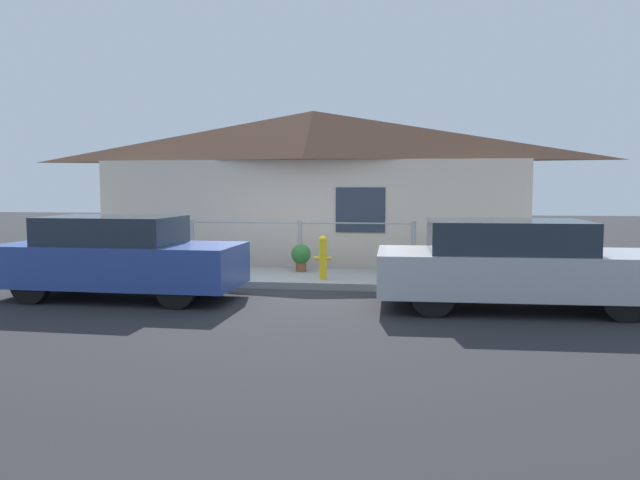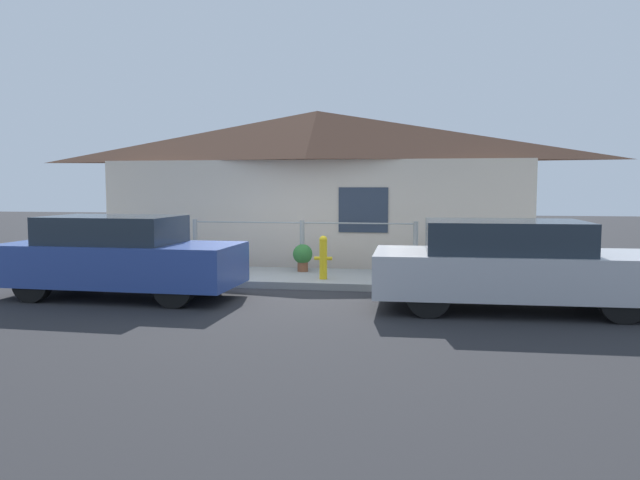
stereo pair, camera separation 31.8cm
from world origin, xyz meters
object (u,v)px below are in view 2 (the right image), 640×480
object	(u,v)px
car_right	(513,265)
potted_plant_near_hydrant	(303,256)
car_left	(120,257)
fire_hydrant	(323,256)

from	to	relation	value
car_right	potted_plant_near_hydrant	xyz separation A→B (m)	(-3.83, 2.76, -0.24)
car_left	potted_plant_near_hydrant	size ratio (longest dim) A/B	7.14
car_left	potted_plant_near_hydrant	world-z (taller)	car_left
fire_hydrant	potted_plant_near_hydrant	world-z (taller)	fire_hydrant
car_right	potted_plant_near_hydrant	bearing A→B (deg)	142.94
fire_hydrant	potted_plant_near_hydrant	bearing A→B (deg)	121.19
car_left	car_right	size ratio (longest dim) A/B	0.94
car_left	potted_plant_near_hydrant	distance (m)	3.83
potted_plant_near_hydrant	fire_hydrant	bearing A→B (deg)	-58.81
fire_hydrant	car_left	bearing A→B (deg)	-151.02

